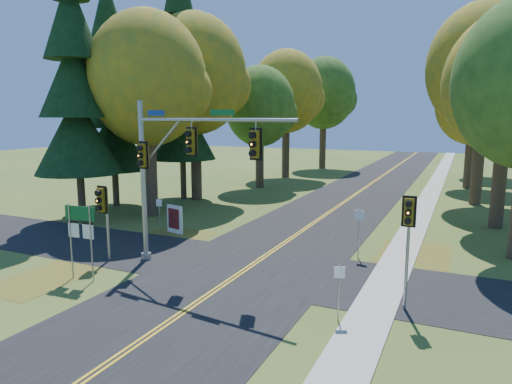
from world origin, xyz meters
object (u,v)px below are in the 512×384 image
at_px(route_sign_cluster, 80,227).
at_px(info_kiosk, 175,219).
at_px(traffic_mast, 175,162).
at_px(east_signal_pole, 408,224).

relative_size(route_sign_cluster, info_kiosk, 1.96).
bearing_deg(info_kiosk, traffic_mast, -39.76).
distance_m(east_signal_pole, route_sign_cluster, 13.31).
xyz_separation_m(traffic_mast, route_sign_cluster, (-2.76, -3.11, -2.63)).
distance_m(traffic_mast, east_signal_pole, 10.46).
bearing_deg(east_signal_pole, info_kiosk, 157.03).
relative_size(east_signal_pole, info_kiosk, 2.51).
xyz_separation_m(traffic_mast, info_kiosk, (-3.81, 5.29, -4.12)).
distance_m(east_signal_pole, info_kiosk, 15.50).
bearing_deg(info_kiosk, route_sign_cluster, -68.38).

